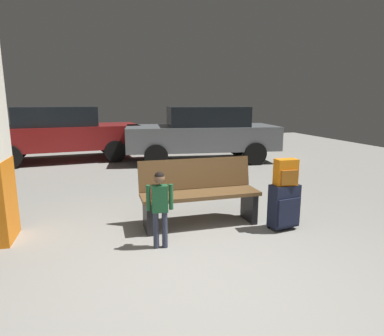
% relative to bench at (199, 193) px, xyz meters
% --- Properties ---
extents(ground_plane, '(18.00, 18.00, 0.10)m').
position_rel_bench_xyz_m(ground_plane, '(-0.39, 2.42, -0.49)').
color(ground_plane, gray).
extents(bench, '(1.61, 0.55, 0.89)m').
position_rel_bench_xyz_m(bench, '(0.00, 0.00, 0.00)').
color(bench, brown).
rests_on(bench, ground_plane).
extents(suitcase, '(0.41, 0.28, 0.60)m').
position_rel_bench_xyz_m(suitcase, '(1.02, -0.49, -0.12)').
color(suitcase, '#191E33').
rests_on(suitcase, ground_plane).
extents(backpack_bright, '(0.28, 0.19, 0.34)m').
position_rel_bench_xyz_m(backpack_bright, '(1.02, -0.49, 0.33)').
color(backpack_bright, orange).
rests_on(backpack_bright, suitcase).
extents(child, '(0.30, 0.19, 0.90)m').
position_rel_bench_xyz_m(child, '(-0.65, -0.63, 0.11)').
color(child, '#33384C').
rests_on(child, ground_plane).
extents(parked_car_far, '(4.26, 2.13, 1.51)m').
position_rel_bench_xyz_m(parked_car_far, '(-2.35, 5.75, 0.36)').
color(parked_car_far, maroon).
rests_on(parked_car_far, ground_plane).
extents(parked_car_near, '(4.26, 2.14, 1.51)m').
position_rel_bench_xyz_m(parked_car_near, '(1.45, 4.64, 0.36)').
color(parked_car_near, slate).
rests_on(parked_car_near, ground_plane).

